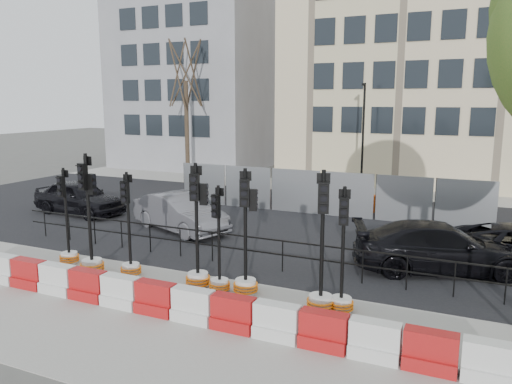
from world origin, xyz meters
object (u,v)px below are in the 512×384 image
at_px(traffic_signal_d, 198,259).
at_px(traffic_signal_h, 342,287).
at_px(car_c, 440,247).
at_px(traffic_signal_a, 68,244).
at_px(car_a, 79,197).

xyz_separation_m(traffic_signal_d, traffic_signal_h, (4.02, 0.01, -0.18)).
relative_size(traffic_signal_d, car_c, 0.63).
distance_m(traffic_signal_d, car_c, 7.25).
bearing_deg(traffic_signal_a, car_c, 25.38).
bearing_deg(traffic_signal_d, car_a, 134.25).
height_order(traffic_signal_h, car_c, traffic_signal_h).
distance_m(traffic_signal_a, car_a, 7.29).
xyz_separation_m(traffic_signal_d, car_a, (-9.53, 5.59, -0.06)).
bearing_deg(car_c, traffic_signal_d, 105.85).
bearing_deg(car_c, traffic_signal_a, 91.81).
xyz_separation_m(traffic_signal_a, traffic_signal_h, (8.79, -0.06, 0.01)).
height_order(traffic_signal_d, traffic_signal_h, traffic_signal_d).
relative_size(traffic_signal_a, car_a, 0.66).
height_order(traffic_signal_a, traffic_signal_d, traffic_signal_d).
bearing_deg(traffic_signal_h, traffic_signal_a, 167.28).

